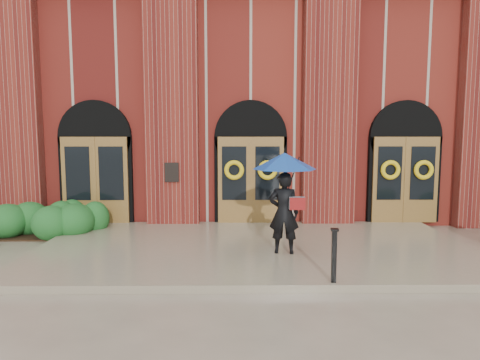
{
  "coord_description": "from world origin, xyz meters",
  "views": [
    {
      "loc": [
        -0.42,
        -9.61,
        2.77
      ],
      "look_at": [
        -0.33,
        1.0,
        1.59
      ],
      "focal_mm": 32.0,
      "sensor_mm": 36.0,
      "label": 1
    }
  ],
  "objects": [
    {
      "name": "church_building",
      "position": [
        0.0,
        8.78,
        3.5
      ],
      "size": [
        16.2,
        12.53,
        7.0
      ],
      "color": "maroon",
      "rests_on": "ground"
    },
    {
      "name": "hedge_wall_left",
      "position": [
        -5.2,
        1.88,
        0.42
      ],
      "size": [
        3.3,
        1.32,
        0.85
      ],
      "primitive_type": "ellipsoid",
      "color": "#1B531E",
      "rests_on": "ground"
    },
    {
      "name": "metal_post",
      "position": [
        1.29,
        -2.35,
        0.65
      ],
      "size": [
        0.14,
        0.14,
        0.96
      ],
      "rotation": [
        0.0,
        0.0,
        -0.08
      ],
      "color": "black",
      "rests_on": "landing"
    },
    {
      "name": "landing",
      "position": [
        0.0,
        0.15,
        0.07
      ],
      "size": [
        10.0,
        5.3,
        0.15
      ],
      "primitive_type": "cube",
      "color": "gray",
      "rests_on": "ground"
    },
    {
      "name": "man_with_umbrella",
      "position": [
        0.62,
        -0.5,
        1.69
      ],
      "size": [
        1.55,
        1.55,
        2.19
      ],
      "rotation": [
        0.0,
        0.0,
        3.0
      ],
      "color": "black",
      "rests_on": "landing"
    },
    {
      "name": "ground",
      "position": [
        0.0,
        0.0,
        0.0
      ],
      "size": [
        90.0,
        90.0,
        0.0
      ],
      "primitive_type": "plane",
      "color": "gray",
      "rests_on": "ground"
    }
  ]
}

